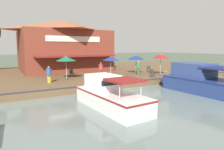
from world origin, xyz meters
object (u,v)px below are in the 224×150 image
at_px(person_near_entrance, 49,73).
at_px(waterfront_restaurant, 63,45).
at_px(patio_umbrella_by_entrance, 66,59).
at_px(patio_umbrella_far_corner, 136,57).
at_px(tree_behind_restaurant, 62,40).
at_px(cafe_chair_under_first_umbrella, 149,69).
at_px(cafe_chair_mid_patio, 152,73).
at_px(patio_umbrella_mid_patio_left, 111,59).
at_px(person_mid_patio, 138,66).
at_px(motorboat_far_downstream, 197,81).
at_px(motorboat_mid_row, 105,95).
at_px(cafe_chair_back_row_seat, 72,73).
at_px(person_at_quay_edge, 101,68).
at_px(patio_umbrella_back_row, 161,56).

bearing_deg(person_near_entrance, waterfront_restaurant, 156.82).
distance_m(patio_umbrella_by_entrance, patio_umbrella_far_corner, 9.07).
relative_size(patio_umbrella_by_entrance, tree_behind_restaurant, 0.37).
relative_size(waterfront_restaurant, cafe_chair_under_first_umbrella, 14.64).
xyz_separation_m(waterfront_restaurant, person_near_entrance, (10.51, -4.50, -2.71)).
xyz_separation_m(patio_umbrella_by_entrance, cafe_chair_mid_patio, (3.26, 9.05, -1.72)).
height_order(waterfront_restaurant, cafe_chair_mid_patio, waterfront_restaurant).
height_order(patio_umbrella_by_entrance, patio_umbrella_mid_patio_left, patio_umbrella_by_entrance).
relative_size(patio_umbrella_by_entrance, person_mid_patio, 1.44).
bearing_deg(patio_umbrella_far_corner, motorboat_far_downstream, 0.52).
bearing_deg(person_mid_patio, motorboat_far_downstream, 2.85).
relative_size(waterfront_restaurant, motorboat_mid_row, 1.73).
bearing_deg(cafe_chair_under_first_umbrella, patio_umbrella_far_corner, -77.22).
distance_m(cafe_chair_back_row_seat, tree_behind_restaurant, 12.30).
height_order(waterfront_restaurant, person_at_quay_edge, waterfront_restaurant).
distance_m(patio_umbrella_back_row, cafe_chair_under_first_umbrella, 3.62).
height_order(cafe_chair_mid_patio, cafe_chair_under_first_umbrella, same).
bearing_deg(patio_umbrella_by_entrance, motorboat_mid_row, -0.66).
relative_size(patio_umbrella_by_entrance, cafe_chair_mid_patio, 2.92).
bearing_deg(motorboat_mid_row, motorboat_far_downstream, 90.05).
xyz_separation_m(patio_umbrella_back_row, motorboat_mid_row, (6.62, -11.08, -2.07)).
relative_size(person_near_entrance, motorboat_mid_row, 0.22).
bearing_deg(motorboat_mid_row, waterfront_restaurant, 172.27).
bearing_deg(person_at_quay_edge, waterfront_restaurant, -172.03).
xyz_separation_m(waterfront_restaurant, cafe_chair_back_row_seat, (7.63, -1.31, -3.24)).
distance_m(patio_umbrella_mid_patio_left, patio_umbrella_back_row, 6.62).
distance_m(patio_umbrella_by_entrance, tree_behind_restaurant, 13.39).
relative_size(cafe_chair_back_row_seat, person_at_quay_edge, 0.50).
bearing_deg(cafe_chair_under_first_umbrella, waterfront_restaurant, -132.08).
bearing_deg(patio_umbrella_back_row, patio_umbrella_by_entrance, -102.73).
relative_size(patio_umbrella_by_entrance, motorboat_mid_row, 0.35).
height_order(patio_umbrella_far_corner, motorboat_far_downstream, patio_umbrella_far_corner).
bearing_deg(tree_behind_restaurant, cafe_chair_mid_patio, 20.06).
height_order(patio_umbrella_back_row, cafe_chair_back_row_seat, patio_umbrella_back_row).
bearing_deg(patio_umbrella_back_row, patio_umbrella_mid_patio_left, -96.04).
relative_size(waterfront_restaurant, cafe_chair_mid_patio, 14.64).
relative_size(patio_umbrella_by_entrance, patio_umbrella_far_corner, 1.03).
height_order(patio_umbrella_by_entrance, cafe_chair_under_first_umbrella, patio_umbrella_by_entrance).
xyz_separation_m(patio_umbrella_by_entrance, person_at_quay_edge, (0.73, 3.72, -1.12)).
bearing_deg(cafe_chair_mid_patio, patio_umbrella_far_corner, 179.77).
relative_size(person_at_quay_edge, tree_behind_restaurant, 0.26).
height_order(waterfront_restaurant, patio_umbrella_far_corner, waterfront_restaurant).
xyz_separation_m(waterfront_restaurant, patio_umbrella_back_row, (11.50, 8.62, -1.42)).
bearing_deg(patio_umbrella_far_corner, person_near_entrance, -82.67).
bearing_deg(patio_umbrella_back_row, tree_behind_restaurant, -152.99).
xyz_separation_m(person_mid_patio, person_near_entrance, (0.52, -10.89, -0.09)).
xyz_separation_m(person_at_quay_edge, person_near_entrance, (0.76, -5.87, -0.08)).
relative_size(patio_umbrella_back_row, cafe_chair_back_row_seat, 3.04).
relative_size(cafe_chair_back_row_seat, person_mid_patio, 0.49).
distance_m(patio_umbrella_far_corner, cafe_chair_mid_patio, 3.60).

